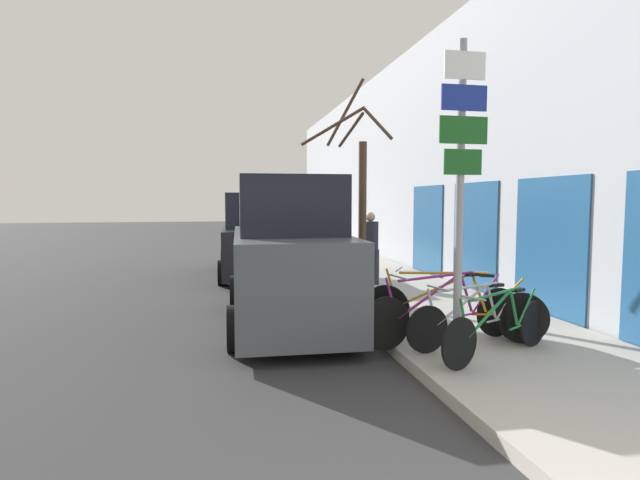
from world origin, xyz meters
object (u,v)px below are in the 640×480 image
object	(u,v)px
parked_car_0	(288,259)
bicycle_0	(499,328)
pedestrian_near	(370,243)
parked_car_1	(256,239)
bicycle_2	(444,313)
bicycle_3	(451,309)
bicycle_1	(474,319)
signpost	(461,181)
street_tree	(359,202)

from	to	relation	value
parked_car_0	bicycle_0	bearing A→B (deg)	-47.86
bicycle_0	parked_car_0	size ratio (longest dim) A/B	0.43
pedestrian_near	parked_car_1	bearing A→B (deg)	-53.43
bicycle_0	bicycle_2	distance (m)	0.81
bicycle_2	pedestrian_near	size ratio (longest dim) A/B	1.47
pedestrian_near	bicycle_2	bearing A→B (deg)	81.55
bicycle_2	parked_car_1	distance (m)	7.95
bicycle_3	bicycle_2	bearing A→B (deg)	169.29
pedestrian_near	bicycle_0	bearing A→B (deg)	86.37
bicycle_1	pedestrian_near	distance (m)	5.05
signpost	bicycle_3	distance (m)	2.14
bicycle_2	parked_car_0	size ratio (longest dim) A/B	0.54
bicycle_0	bicycle_2	world-z (taller)	bicycle_2
bicycle_0	parked_car_0	xyz separation A→B (m)	(-2.27, 2.69, 0.60)
street_tree	parked_car_0	bearing A→B (deg)	-146.66
parked_car_1	street_tree	size ratio (longest dim) A/B	1.14
bicycle_0	bicycle_1	xyz separation A→B (m)	(-0.08, 0.48, -0.00)
bicycle_1	bicycle_0	bearing A→B (deg)	178.42
bicycle_1	parked_car_0	size ratio (longest dim) A/B	0.45
bicycle_2	parked_car_0	world-z (taller)	parked_car_0
bicycle_3	street_tree	xyz separation A→B (m)	(-0.58, 2.73, 1.50)
bicycle_1	parked_car_0	distance (m)	3.17
bicycle_0	street_tree	world-z (taller)	street_tree
signpost	bicycle_1	world-z (taller)	signpost
parked_car_0	street_tree	bearing A→B (deg)	35.42
bicycle_0	bicycle_3	world-z (taller)	bicycle_3
bicycle_2	parked_car_1	world-z (taller)	parked_car_1
bicycle_1	parked_car_1	world-z (taller)	parked_car_1
bicycle_1	parked_car_0	bearing A→B (deg)	32.92
bicycle_3	parked_car_0	world-z (taller)	parked_car_0
bicycle_1	signpost	bearing A→B (deg)	127.24
bicycle_2	bicycle_3	size ratio (longest dim) A/B	1.11
bicycle_2	street_tree	xyz separation A→B (m)	(-0.35, 2.99, 1.50)
signpost	bicycle_0	bearing A→B (deg)	14.55
bicycle_1	street_tree	xyz separation A→B (m)	(-0.66, 3.22, 1.54)
bicycle_0	parked_car_0	distance (m)	3.57
parked_car_0	bicycle_2	bearing A→B (deg)	-44.81
bicycle_2	bicycle_3	world-z (taller)	bicycle_2
bicycle_0	pedestrian_near	distance (m)	5.53
signpost	parked_car_1	distance (m)	8.82
bicycle_0	pedestrian_near	size ratio (longest dim) A/B	1.17
bicycle_3	parked_car_1	bearing A→B (deg)	47.28
signpost	parked_car_1	world-z (taller)	signpost
parked_car_0	signpost	bearing A→B (deg)	-58.45
pedestrian_near	street_tree	size ratio (longest dim) A/B	0.40
bicycle_1	street_tree	bearing A→B (deg)	0.02
bicycle_1	bicycle_2	world-z (taller)	bicycle_2
bicycle_2	street_tree	size ratio (longest dim) A/B	0.59
parked_car_1	bicycle_2	bearing A→B (deg)	-73.79
bicycle_2	parked_car_0	bearing A→B (deg)	33.06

